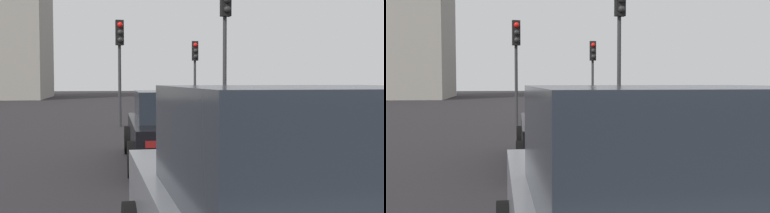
% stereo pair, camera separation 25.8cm
% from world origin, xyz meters
% --- Properties ---
extents(car_black_lead, '(4.54, 2.07, 1.47)m').
position_xyz_m(car_black_lead, '(10.39, -0.14, 0.72)').
color(car_black_lead, black).
rests_on(car_black_lead, ground_plane).
extents(traffic_light_near_left, '(0.33, 0.30, 3.86)m').
position_xyz_m(traffic_light_near_left, '(18.39, 0.66, 2.79)').
color(traffic_light_near_left, '#2D2D30').
rests_on(traffic_light_near_left, ground_plane).
extents(traffic_light_near_right, '(0.32, 0.30, 4.40)m').
position_xyz_m(traffic_light_near_right, '(14.09, -2.17, 3.15)').
color(traffic_light_near_right, '#2D2D30').
rests_on(traffic_light_near_right, ground_plane).
extents(traffic_light_far_left, '(0.32, 0.29, 3.52)m').
position_xyz_m(traffic_light_far_left, '(22.82, -2.98, 2.54)').
color(traffic_light_far_left, '#2D2D30').
rests_on(traffic_light_far_left, ground_plane).
extents(building_facade_left, '(12.10, 7.07, 13.93)m').
position_xyz_m(building_facade_left, '(49.41, 10.00, 6.97)').
color(building_facade_left, gray).
rests_on(building_facade_left, ground_plane).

